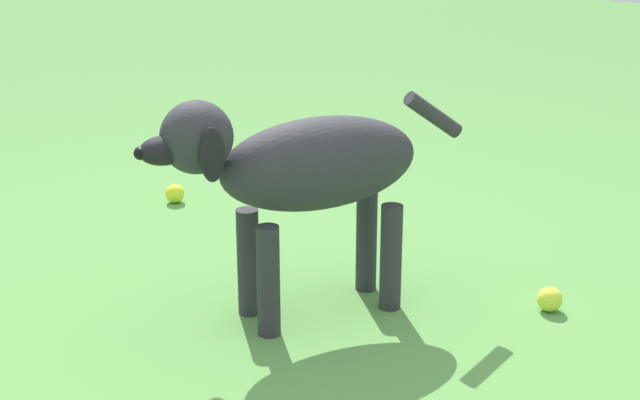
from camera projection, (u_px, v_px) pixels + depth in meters
name	position (u px, v px, depth m)	size (l,w,h in m)	color
ground	(237.00, 336.00, 2.35)	(14.00, 14.00, 0.00)	#548C42
dog	(301.00, 170.00, 2.34)	(0.77, 0.52, 0.60)	#2D2D33
tennis_ball_1	(550.00, 299.00, 2.47)	(0.07, 0.07, 0.07)	#CFE23A
tennis_ball_2	(175.00, 194.00, 3.29)	(0.07, 0.07, 0.07)	yellow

